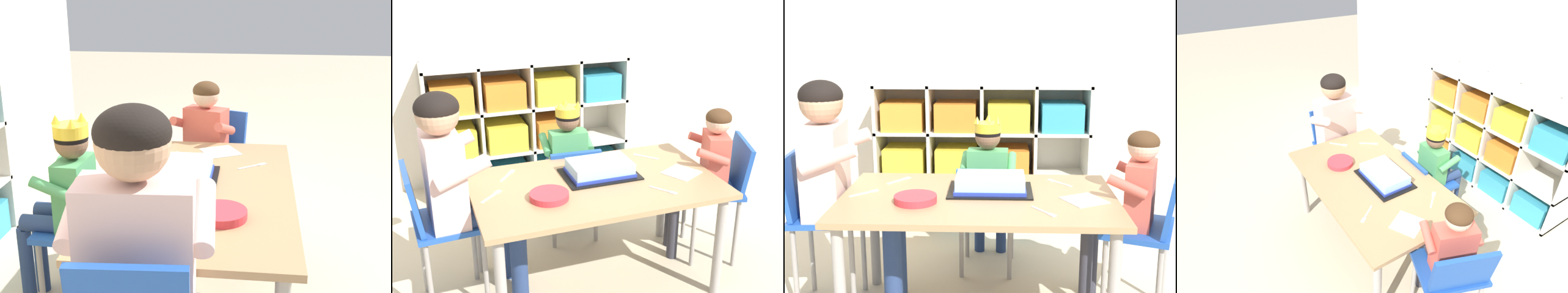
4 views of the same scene
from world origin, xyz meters
TOP-DOWN VIEW (x-y plane):
  - ground at (0.00, 0.00)m, footprint 16.00×16.00m
  - storage_cubby_shelf at (-0.05, 1.28)m, footprint 1.40×0.35m
  - activity_table at (0.00, 0.00)m, footprint 1.19×0.71m
  - classroom_chair_blue at (0.03, 0.46)m, footprint 0.33×0.35m
  - child_with_crown at (0.03, 0.56)m, footprint 0.30×0.31m
  - classroom_chair_adult_side at (-0.75, 0.09)m, footprint 0.35×0.34m
  - adult_helper_seated at (-0.63, 0.10)m, footprint 0.44×0.42m
  - classroom_chair_guest_side at (0.75, 0.03)m, footprint 0.41×0.43m
  - guest_at_table_side at (0.66, 0.07)m, footprint 0.34×0.34m
  - birthday_cake_on_tray at (0.05, 0.07)m, footprint 0.37×0.26m
  - paper_plate_stack at (-0.26, -0.10)m, footprint 0.18×0.18m
  - paper_napkin_square at (0.45, -0.05)m, footprint 0.21×0.21m
  - fork_by_napkin at (-0.38, 0.23)m, footprint 0.10×0.12m
  - fork_near_child_seat at (0.37, 0.21)m, footprint 0.11×0.12m
  - fork_scattered_mid_table at (-0.50, 0.02)m, footprint 0.11×0.11m
  - fork_near_cake_tray at (0.27, -0.20)m, footprint 0.10×0.12m

SIDE VIEW (x-z plane):
  - ground at x=0.00m, z-range 0.00..0.00m
  - classroom_chair_blue at x=0.03m, z-range 0.07..0.67m
  - classroom_chair_guest_side at x=0.75m, z-range 0.09..0.77m
  - storage_cubby_shelf at x=-0.05m, z-range -0.03..0.90m
  - classroom_chair_adult_side at x=-0.75m, z-range 0.09..0.82m
  - activity_table at x=0.00m, z-range 0.22..0.79m
  - child_with_crown at x=0.03m, z-range 0.10..0.94m
  - guest_at_table_side at x=0.66m, z-range 0.12..0.98m
  - paper_napkin_square at x=0.45m, z-range 0.57..0.58m
  - fork_by_napkin at x=-0.38m, z-range 0.57..0.58m
  - fork_near_child_seat at x=0.37m, z-range 0.57..0.58m
  - fork_scattered_mid_table at x=-0.50m, z-range 0.57..0.58m
  - fork_near_cake_tray at x=0.27m, z-range 0.57..0.58m
  - paper_plate_stack at x=-0.26m, z-range 0.57..0.60m
  - birthday_cake_on_tray at x=0.05m, z-range 0.57..0.64m
  - adult_helper_seated at x=-0.63m, z-range 0.13..1.19m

